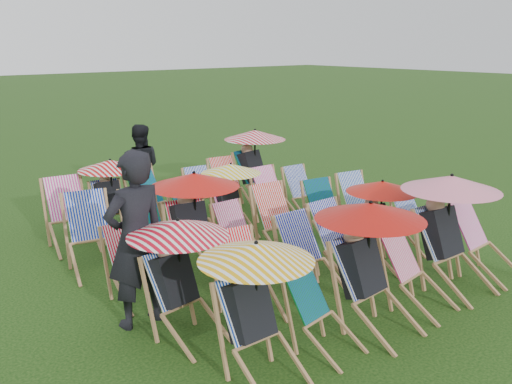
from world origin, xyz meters
TOP-DOWN VIEW (x-y plane):
  - ground at (0.00, 0.00)m, footprint 100.00×100.00m
  - deckchair_0 at (-1.93, -2.15)m, footprint 1.08×1.12m
  - deckchair_1 at (-1.15, -2.22)m, footprint 0.66×0.83m
  - deckchair_2 at (-0.42, -2.23)m, footprint 1.18×1.25m
  - deckchair_3 at (0.39, -2.25)m, footprint 0.72×0.91m
  - deckchair_4 at (1.18, -2.16)m, footprint 1.21×1.26m
  - deckchair_5 at (1.91, -2.24)m, footprint 0.70×0.93m
  - deckchair_6 at (-2.08, -1.08)m, footprint 1.07×1.15m
  - deckchair_7 at (-1.23, -1.10)m, footprint 0.74×0.93m
  - deckchair_8 at (-0.28, -1.18)m, footprint 0.66×0.91m
  - deckchair_9 at (0.47, -1.02)m, footprint 0.64×0.89m
  - deckchair_10 at (1.17, -1.13)m, footprint 1.00×1.06m
  - deckchair_11 at (2.10, -1.04)m, footprint 0.61×0.81m
  - deckchair_12 at (-2.03, 0.07)m, footprint 0.61×0.83m
  - deckchair_13 at (-1.09, 0.17)m, footprint 1.17×1.25m
  - deckchair_14 at (-0.39, 0.08)m, footprint 0.57×0.80m
  - deckchair_15 at (0.37, 0.07)m, footprint 0.72×0.96m
  - deckchair_16 at (1.29, -0.01)m, footprint 0.74×0.94m
  - deckchair_17 at (2.11, 0.03)m, footprint 0.75×0.94m
  - deckchair_18 at (-2.04, 1.23)m, footprint 0.86×1.06m
  - deckchair_19 at (-1.18, 1.26)m, footprint 0.73×0.94m
  - deckchair_20 at (-0.40, 1.14)m, footprint 0.68×0.90m
  - deckchair_21 at (0.33, 1.24)m, footprint 0.97×1.01m
  - deckchair_22 at (1.30, 1.27)m, footprint 0.61×0.86m
  - deckchair_23 at (1.96, 1.21)m, footprint 0.62×0.83m
  - deckchair_24 at (-1.91, 2.33)m, footprint 0.80×1.02m
  - deckchair_25 at (-1.17, 2.46)m, footprint 1.02×1.08m
  - deckchair_26 at (-0.48, 2.31)m, footprint 0.80×1.02m
  - deckchair_27 at (0.51, 2.28)m, footprint 0.67×0.86m
  - deckchair_28 at (1.18, 2.40)m, footprint 0.71×0.92m
  - deckchair_29 at (1.88, 2.47)m, footprint 1.18×1.28m
  - person_left at (-2.30, -0.52)m, footprint 0.74×0.51m
  - person_rear at (-0.10, 3.48)m, footprint 0.98×0.92m

SIDE VIEW (x-z plane):
  - ground at x=0.00m, z-range 0.00..0.00m
  - deckchair_1 at x=-1.15m, z-range 0.00..0.82m
  - deckchair_11 at x=2.10m, z-range 0.00..0.84m
  - deckchair_14 at x=-0.39m, z-range 0.00..0.86m
  - deckchair_27 at x=0.51m, z-range 0.00..0.86m
  - deckchair_23 at x=1.96m, z-range 0.00..0.86m
  - deckchair_12 at x=-2.03m, z-range 0.00..0.88m
  - deckchair_3 at x=0.39m, z-range 0.00..0.90m
  - deckchair_7 at x=-1.23m, z-range 0.00..0.92m
  - deckchair_17 at x=2.11m, z-range 0.00..0.92m
  - deckchair_22 at x=1.30m, z-range 0.00..0.93m
  - deckchair_20 at x=-0.40m, z-range 0.00..0.93m
  - deckchair_28 at x=1.18m, z-range 0.00..0.93m
  - deckchair_16 at x=1.29m, z-range 0.00..0.93m
  - deckchair_19 at x=-1.18m, z-range 0.00..0.95m
  - deckchair_9 at x=0.47m, z-range 0.00..0.95m
  - deckchair_8 at x=-0.28m, z-range 0.00..0.96m
  - deckchair_5 at x=1.91m, z-range 0.00..0.96m
  - deckchair_15 at x=0.37m, z-range 0.00..0.99m
  - deckchair_26 at x=-0.48m, z-range 0.00..1.01m
  - deckchair_24 at x=-1.91m, z-range 0.00..1.02m
  - deckchair_18 at x=-2.04m, z-range 0.00..1.03m
  - deckchair_21 at x=0.33m, z-range 0.03..1.18m
  - deckchair_10 at x=1.17m, z-range 0.03..1.22m
  - deckchair_25 at x=-1.17m, z-range 0.03..1.25m
  - deckchair_6 at x=-2.08m, z-range 0.03..1.30m
  - deckchair_0 at x=-1.93m, z-range 0.04..1.32m
  - deckchair_13 at x=-1.09m, z-range 0.04..1.43m
  - deckchair_29 at x=1.88m, z-range 0.04..1.44m
  - deckchair_2 at x=-0.42m, z-range 0.04..1.44m
  - deckchair_4 at x=1.18m, z-range 0.04..1.48m
  - person_rear at x=-0.10m, z-range 0.00..1.59m
  - person_left at x=-2.30m, z-range 0.00..1.96m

